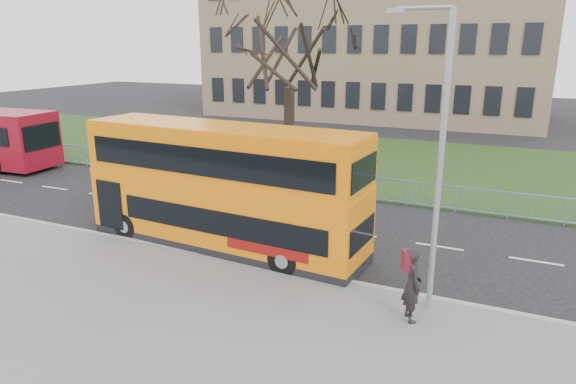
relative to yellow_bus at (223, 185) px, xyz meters
name	(u,v)px	position (x,y,z in m)	size (l,w,h in m)	color
ground	(250,244)	(0.68, 0.51, -2.19)	(120.00, 120.00, 0.00)	black
pavement	(110,343)	(0.68, -6.24, -2.13)	(80.00, 10.50, 0.12)	slate
kerb	(227,259)	(0.68, -1.04, -2.12)	(80.00, 0.20, 0.14)	gray
grass_verge	(365,161)	(0.68, 14.81, -2.15)	(80.00, 15.40, 0.08)	#1D3B15
guard_railing	(319,183)	(0.68, 7.11, -1.64)	(40.00, 0.12, 1.10)	#749BCE
bare_tree	(289,71)	(-2.32, 10.51, 3.15)	(7.37, 7.37, 10.53)	black
civic_building	(378,40)	(-4.32, 35.51, 4.81)	(30.00, 15.00, 14.00)	#836C53
yellow_bus	(223,185)	(0.00, 0.00, 0.00)	(9.89, 2.97, 4.09)	orange
pedestrian	(412,285)	(6.76, -2.44, -1.14)	(0.68, 0.45, 1.86)	black
street_lamp	(437,154)	(7.00, -1.67, 1.96)	(1.56, 0.24, 7.37)	#95989E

